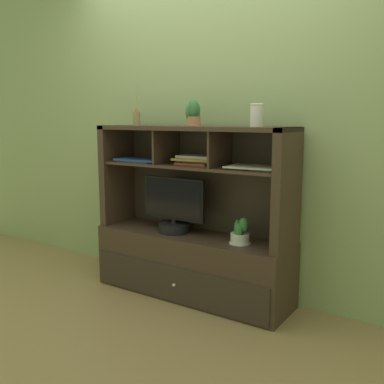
% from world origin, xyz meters
% --- Properties ---
extents(floor_plane, '(6.00, 6.00, 0.02)m').
position_xyz_m(floor_plane, '(0.00, 0.00, -0.01)').
color(floor_plane, '#95754A').
rests_on(floor_plane, ground).
extents(back_wall, '(6.00, 0.02, 2.80)m').
position_xyz_m(back_wall, '(0.00, 0.24, 1.40)').
color(back_wall, '#8FA169').
rests_on(back_wall, ground).
extents(media_console, '(1.51, 0.46, 1.26)m').
position_xyz_m(media_console, '(0.00, 0.01, 0.39)').
color(media_console, '#3C2A1F').
rests_on(media_console, ground).
extents(tv_monitor, '(0.53, 0.23, 0.41)m').
position_xyz_m(tv_monitor, '(-0.14, -0.03, 0.64)').
color(tv_monitor, black).
rests_on(tv_monitor, media_console).
extents(potted_orchid, '(0.15, 0.15, 0.18)m').
position_xyz_m(potted_orchid, '(0.41, -0.03, 0.54)').
color(potted_orchid, silver).
rests_on(potted_orchid, media_console).
extents(magazine_stack_left, '(0.37, 0.27, 0.02)m').
position_xyz_m(magazine_stack_left, '(0.50, 0.00, 1.00)').
color(magazine_stack_left, slate).
rests_on(magazine_stack_left, media_console).
extents(magazine_stack_centre, '(0.38, 0.21, 0.02)m').
position_xyz_m(magazine_stack_centre, '(-0.45, -0.05, 1.00)').
color(magazine_stack_centre, '#2A2B4B').
rests_on(magazine_stack_centre, media_console).
extents(magazine_stack_right, '(0.36, 0.23, 0.06)m').
position_xyz_m(magazine_stack_right, '(0.02, 0.05, 1.02)').
color(magazine_stack_right, '#A43E2E').
rests_on(magazine_stack_right, media_console).
extents(diffuser_bottle, '(0.05, 0.05, 0.31)m').
position_xyz_m(diffuser_bottle, '(-0.49, -0.03, 1.32)').
color(diffuser_bottle, olive).
rests_on(diffuser_bottle, media_console).
extents(potted_succulent, '(0.11, 0.12, 0.19)m').
position_xyz_m(potted_succulent, '(-0.00, 0.02, 1.36)').
color(potted_succulent, '#B07551').
rests_on(potted_succulent, media_console).
extents(ceramic_vase, '(0.09, 0.09, 0.15)m').
position_xyz_m(ceramic_vase, '(0.49, 0.02, 1.34)').
color(ceramic_vase, silver).
rests_on(ceramic_vase, media_console).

